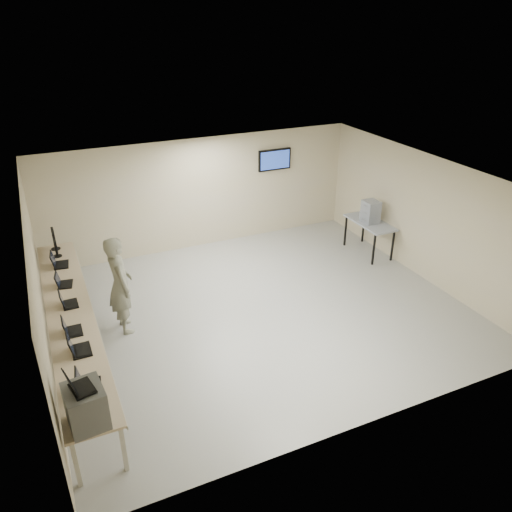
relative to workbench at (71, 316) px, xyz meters
name	(u,v)px	position (x,y,z in m)	size (l,w,h in m)	color
room	(261,247)	(3.62, 0.06, 0.58)	(8.01, 7.01, 2.81)	#B3B3B3
workbench	(71,316)	(0.00, 0.00, 0.00)	(0.76, 6.00, 0.90)	#C6B490
equipment_box	(86,406)	(-0.06, -2.75, 0.35)	(0.46, 0.52, 0.55)	#5E5E5E
laptop_on_box	(77,386)	(-0.12, -2.75, 0.69)	(0.36, 0.40, 0.27)	black
laptop_0	(86,384)	(-0.01, -2.09, 0.15)	(0.35, 0.41, 0.30)	black
laptop_1	(77,348)	(-0.02, -1.19, 0.15)	(0.32, 0.39, 0.31)	black
laptop_2	(70,329)	(-0.06, -0.62, 0.14)	(0.29, 0.35, 0.27)	black
laptop_3	(67,302)	(-0.03, 0.26, 0.14)	(0.29, 0.36, 0.27)	black
laptop_4	(62,282)	(-0.03, 1.03, 0.14)	(0.34, 0.38, 0.27)	black
laptop_5	(58,262)	(-0.03, 1.90, 0.15)	(0.35, 0.41, 0.30)	black
monitor_near	(55,246)	(-0.01, 2.37, 0.32)	(0.18, 0.41, 0.41)	black
monitor_far	(54,238)	(-0.01, 2.75, 0.34)	(0.20, 0.44, 0.44)	black
soldier	(120,285)	(0.94, 0.49, 0.14)	(0.70, 0.46, 1.93)	slate
side_table	(370,225)	(7.19, 1.31, -0.06)	(0.66, 1.41, 0.84)	#9196A2
storage_bins	(371,212)	(7.17, 1.31, 0.29)	(0.35, 0.38, 0.55)	#939BAC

